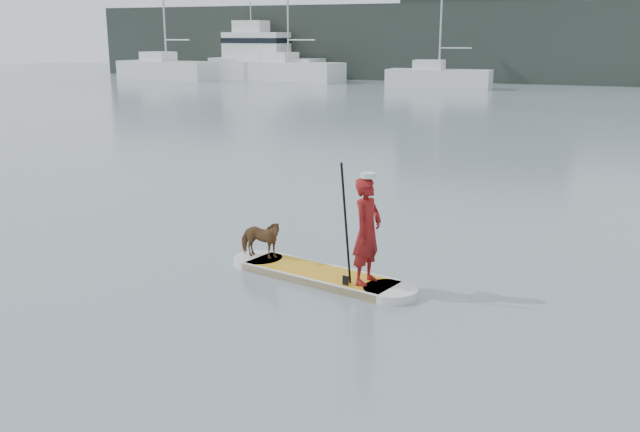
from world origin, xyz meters
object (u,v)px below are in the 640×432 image
at_px(paddler, 367,231).
at_px(sailboat_b, 288,69).
at_px(paddleboard, 320,275).
at_px(dog, 260,239).
at_px(sailboat_a, 166,69).
at_px(motor_yacht_b, 262,57).
at_px(sailboat_c, 438,77).

distance_m(paddler, sailboat_b, 48.21).
distance_m(paddleboard, dog, 1.25).
height_order(paddleboard, sailboat_a, sailboat_a).
height_order(paddleboard, paddler, paddler).
height_order(paddler, motor_yacht_b, motor_yacht_b).
relative_size(paddler, motor_yacht_b, 0.16).
bearing_deg(motor_yacht_b, paddler, -58.42).
xyz_separation_m(paddleboard, dog, (-1.17, 0.26, 0.38)).
xyz_separation_m(paddleboard, motor_yacht_b, (-24.19, 44.50, 1.70)).
xyz_separation_m(paddleboard, sailboat_a, (-31.11, 40.66, 0.82)).
distance_m(paddler, sailboat_a, 51.84).
relative_size(dog, sailboat_c, 0.07).
distance_m(sailboat_a, motor_yacht_b, 7.97).
xyz_separation_m(paddler, sailboat_c, (-8.85, 39.94, -0.15)).
xyz_separation_m(sailboat_a, sailboat_c, (23.08, -0.90, -0.13)).
relative_size(dog, sailboat_b, 0.06).
bearing_deg(sailboat_a, paddleboard, -45.30).
distance_m(dog, sailboat_b, 46.94).
bearing_deg(paddleboard, dog, -180.00).
height_order(paddleboard, motor_yacht_b, motor_yacht_b).
relative_size(dog, motor_yacht_b, 0.08).
bearing_deg(paddleboard, sailboat_c, 114.15).
bearing_deg(dog, sailboat_b, 22.63).
bearing_deg(sailboat_c, sailboat_b, 164.64).
xyz_separation_m(paddleboard, paddler, (0.82, -0.18, 0.84)).
relative_size(sailboat_b, sailboat_c, 1.34).
bearing_deg(dog, sailboat_c, 7.49).
bearing_deg(sailboat_c, paddler, -79.68).
distance_m(paddler, motor_yacht_b, 51.21).
bearing_deg(motor_yacht_b, dog, -60.15).
bearing_deg(sailboat_a, motor_yacht_b, 36.28).
relative_size(paddleboard, sailboat_c, 0.32).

